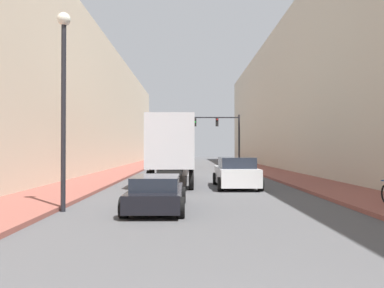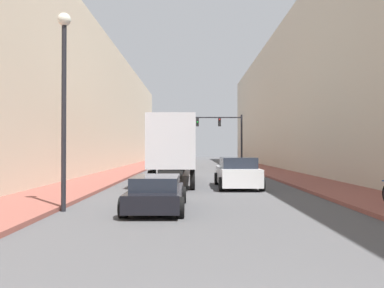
% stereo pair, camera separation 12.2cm
% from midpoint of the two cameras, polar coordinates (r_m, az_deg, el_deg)
% --- Properties ---
extents(sidewalk_right, '(3.32, 80.00, 0.15)m').
position_cam_midpoint_polar(sidewalk_right, '(33.36, 12.03, -4.21)').
color(sidewalk_right, brown).
rests_on(sidewalk_right, ground).
extents(sidewalk_left, '(3.32, 80.00, 0.15)m').
position_cam_midpoint_polar(sidewalk_left, '(33.13, -11.11, -4.24)').
color(sidewalk_left, brown).
rests_on(sidewalk_left, ground).
extents(building_right, '(6.00, 80.00, 14.69)m').
position_cam_midpoint_polar(building_right, '(35.01, 19.53, 7.91)').
color(building_right, '#BCB29E').
rests_on(building_right, ground).
extents(building_left, '(6.00, 80.00, 12.57)m').
position_cam_midpoint_polar(building_left, '(34.48, -18.77, 6.27)').
color(building_left, beige).
rests_on(building_left, ground).
extents(semi_truck, '(2.44, 13.20, 3.86)m').
position_cam_midpoint_polar(semi_truck, '(24.49, -2.86, -0.47)').
color(semi_truck, silver).
rests_on(semi_truck, ground).
extents(sedan_car, '(1.97, 4.42, 1.17)m').
position_cam_midpoint_polar(sedan_car, '(13.04, -5.69, -7.44)').
color(sedan_car, black).
rests_on(sedan_car, ground).
extents(suv_car, '(2.25, 4.79, 1.65)m').
position_cam_midpoint_polar(suv_car, '(20.43, 6.54, -4.41)').
color(suv_car, silver).
rests_on(suv_car, ground).
extents(traffic_signal_gantry, '(7.28, 0.35, 5.81)m').
position_cam_midpoint_polar(traffic_signal_gantry, '(40.69, 4.53, 2.06)').
color(traffic_signal_gantry, black).
rests_on(traffic_signal_gantry, ground).
extents(street_lamp, '(0.44, 0.44, 6.68)m').
position_cam_midpoint_polar(street_lamp, '(13.42, -19.23, 8.73)').
color(street_lamp, black).
rests_on(street_lamp, ground).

